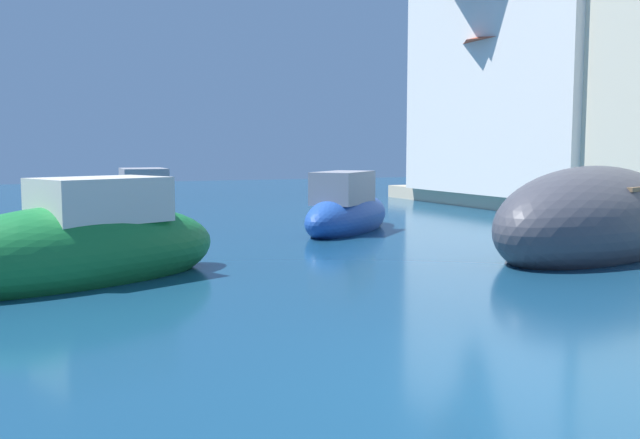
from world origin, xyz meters
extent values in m
plane|color=navy|center=(0.00, 0.00, 0.00)|extent=(80.00, 80.00, 0.00)
ellipsoid|color=#197233|center=(-3.70, 6.95, 0.43)|extent=(5.22, 3.55, 1.56)
cube|color=beige|center=(-3.34, 7.11, 1.25)|extent=(2.26, 1.95, 0.71)
ellipsoid|color=#3F3F47|center=(5.72, 6.02, 0.61)|extent=(6.38, 4.32, 2.22)
cube|color=brown|center=(5.72, 6.02, 1.32)|extent=(1.78, 2.26, 0.08)
ellipsoid|color=teal|center=(-1.60, 13.83, 0.37)|extent=(1.63, 3.89, 1.33)
cube|color=gray|center=(-1.61, 13.52, 1.16)|extent=(1.11, 1.50, 0.79)
ellipsoid|color=#1E479E|center=(3.05, 11.45, 0.34)|extent=(4.11, 4.01, 1.23)
cube|color=gray|center=(2.80, 11.21, 1.10)|extent=(2.09, 2.06, 0.78)
cube|color=white|center=(13.00, 15.48, 4.32)|extent=(6.60, 9.04, 7.65)
cube|color=beige|center=(13.00, 15.35, 3.05)|extent=(5.08, 9.30, 5.11)
pyramid|color=#9E422D|center=(13.00, 15.35, 6.06)|extent=(5.38, 9.86, 0.91)
camera|label=1|loc=(-4.54, -4.40, 2.05)|focal=39.67mm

